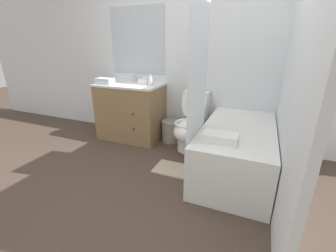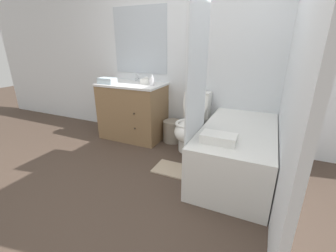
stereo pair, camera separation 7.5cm
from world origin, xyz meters
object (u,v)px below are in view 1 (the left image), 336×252
Objects in this scene: hand_towel_folded at (105,81)px; bath_towel_folded at (220,138)px; bath_mat at (174,169)px; toilet at (190,126)px; sink_faucet at (136,79)px; bathtub at (236,150)px; tissue_box at (145,81)px; vanity_cabinet at (131,111)px; soap_dispenser at (150,81)px; wastebasket at (171,131)px.

hand_towel_folded is 0.79× the size of bath_towel_folded.
toilet is at bearing 90.69° from bath_mat.
sink_faucet reaches higher than toilet.
bathtub is 1.60m from tissue_box.
bathtub is at bearing -19.47° from tissue_box.
vanity_cabinet is 0.59m from soap_dispenser.
soap_dispenser is (0.35, -0.23, 0.03)m from sink_faucet.
soap_dispenser is 1.26m from bath_mat.
tissue_box reaches higher than wastebasket.
vanity_cabinet reaches higher than wastebasket.
vanity_cabinet is at bearing 149.25° from bath_towel_folded.
vanity_cabinet is 0.49m from sink_faucet.
bath_towel_folded is (1.49, -1.08, -0.29)m from sink_faucet.
vanity_cabinet is 2.99× the size of wastebasket.
tissue_box is 0.43× the size of bath_towel_folded.
sink_faucet is 0.31× the size of bath_mat.
hand_towel_folded is 1.96m from bath_towel_folded.
sink_faucet is at bearing 169.66° from wastebasket.
toilet is at bearing 150.74° from bathtub.
bath_towel_folded is at bearing -21.96° from hand_towel_folded.
sink_faucet is at bearing 147.76° from tissue_box.
bathtub is (1.61, -0.43, -0.15)m from vanity_cabinet.
wastebasket is 1.01× the size of bath_towel_folded.
hand_towel_folded is at bearing 171.97° from bathtub.
bath_mat is at bearing -34.87° from vanity_cabinet.
hand_towel_folded is (-1.27, -0.10, 0.53)m from toilet.
tissue_box reaches higher than vanity_cabinet.
hand_towel_folded is 1.63m from bath_mat.
toilet is 0.75m from bathtub.
bath_mat is at bearing 157.82° from bath_towel_folded.
vanity_cabinet reaches higher than bath_mat.
hand_towel_folded is at bearing -152.46° from vanity_cabinet.
bath_towel_folded is at bearing -36.64° from tissue_box.
bath_mat is (-0.65, -0.24, -0.27)m from bathtub.
soap_dispenser is (0.14, -0.09, 0.02)m from tissue_box.
vanity_cabinet is 6.54× the size of soap_dispenser.
bathtub is at bearing -8.03° from hand_towel_folded.
tissue_box is 1.36m from bath_mat.
tissue_box is (0.22, 0.06, 0.45)m from vanity_cabinet.
bath_mat is at bearing -21.87° from hand_towel_folded.
toilet is at bearing 122.96° from bath_towel_folded.
vanity_cabinet is 6.96× the size of tissue_box.
wastebasket is 0.82m from tissue_box.
bath_towel_folded is (1.14, -0.86, -0.32)m from soap_dispenser.
sink_faucet reaches higher than bath_towel_folded.
toilet is 1.01m from bath_towel_folded.
hand_towel_folded is (-0.93, -0.25, 0.72)m from wastebasket.
hand_towel_folded is (-0.31, -0.16, 0.45)m from vanity_cabinet.
tissue_box reaches higher than bathtub.
wastebasket is 0.80m from soap_dispenser.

